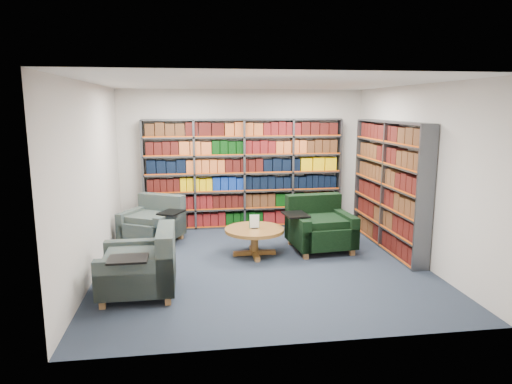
{
  "coord_description": "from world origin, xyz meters",
  "views": [
    {
      "loc": [
        -1.07,
        -6.81,
        2.46
      ],
      "look_at": [
        0.0,
        0.6,
        1.05
      ],
      "focal_mm": 32.0,
      "sensor_mm": 36.0,
      "label": 1
    }
  ],
  "objects": [
    {
      "name": "chair_teal_left",
      "position": [
        -1.75,
        1.52,
        0.34
      ],
      "size": [
        1.24,
        1.24,
        0.84
      ],
      "color": "#041731",
      "rests_on": "ground"
    },
    {
      "name": "bookshelf_back",
      "position": [
        0.0,
        2.34,
        1.1
      ],
      "size": [
        4.0,
        0.28,
        2.2
      ],
      "color": "#47494F",
      "rests_on": "ground"
    },
    {
      "name": "chair_green_right",
      "position": [
        1.12,
        0.68,
        0.37
      ],
      "size": [
        1.22,
        1.08,
        0.91
      ],
      "color": "black",
      "rests_on": "ground"
    },
    {
      "name": "coffee_table",
      "position": [
        -0.05,
        0.44,
        0.37
      ],
      "size": [
        0.99,
        0.99,
        0.69
      ],
      "color": "brown",
      "rests_on": "ground"
    },
    {
      "name": "bookshelf_right",
      "position": [
        2.34,
        0.6,
        1.1
      ],
      "size": [
        0.28,
        2.5,
        2.2
      ],
      "color": "#47494F",
      "rests_on": "ground"
    },
    {
      "name": "room_shell",
      "position": [
        0.0,
        0.0,
        1.4
      ],
      "size": [
        5.02,
        5.02,
        2.82
      ],
      "color": "#1A1F31",
      "rests_on": "ground"
    },
    {
      "name": "chair_teal_front",
      "position": [
        -1.71,
        -0.92,
        0.36
      ],
      "size": [
        0.98,
        1.14,
        0.88
      ],
      "color": "#041731",
      "rests_on": "ground"
    }
  ]
}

